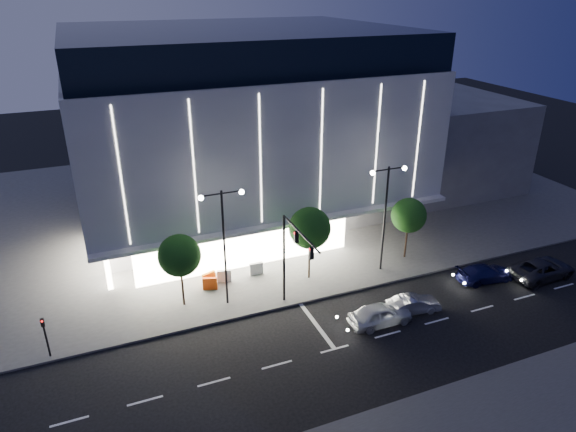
{
  "coord_description": "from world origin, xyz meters",
  "views": [
    {
      "loc": [
        -10.82,
        -25.02,
        21.55
      ],
      "look_at": [
        2.9,
        8.72,
        5.0
      ],
      "focal_mm": 32.0,
      "sensor_mm": 36.0,
      "label": 1
    }
  ],
  "objects_px": {
    "car_fourth": "(542,269)",
    "barrier_b": "(224,276)",
    "car_second": "(413,304)",
    "barrier_c": "(210,284)",
    "tree_right": "(409,217)",
    "barrier_a": "(209,278)",
    "traffic_mast": "(292,250)",
    "street_lamp_west": "(224,232)",
    "street_lamp_east": "(386,204)",
    "car_third": "(485,273)",
    "car_lead": "(380,314)",
    "barrier_d": "(256,269)",
    "tree_left": "(180,258)",
    "ped_signal_far": "(45,333)",
    "tree_mid": "(310,230)"
  },
  "relations": [
    {
      "from": "car_lead",
      "to": "barrier_d",
      "type": "xyz_separation_m",
      "value": [
        -5.85,
        9.32,
        -0.12
      ]
    },
    {
      "from": "barrier_a",
      "to": "car_fourth",
      "type": "bearing_deg",
      "value": -38.93
    },
    {
      "from": "street_lamp_west",
      "to": "barrier_d",
      "type": "bearing_deg",
      "value": 43.21
    },
    {
      "from": "traffic_mast",
      "to": "barrier_c",
      "type": "relative_size",
      "value": 6.43
    },
    {
      "from": "tree_mid",
      "to": "car_second",
      "type": "height_order",
      "value": "tree_mid"
    },
    {
      "from": "tree_left",
      "to": "tree_right",
      "type": "height_order",
      "value": "tree_left"
    },
    {
      "from": "car_lead",
      "to": "car_second",
      "type": "xyz_separation_m",
      "value": [
        2.94,
        0.31,
        -0.14
      ]
    },
    {
      "from": "traffic_mast",
      "to": "barrier_b",
      "type": "relative_size",
      "value": 6.43
    },
    {
      "from": "tree_right",
      "to": "barrier_b",
      "type": "height_order",
      "value": "tree_right"
    },
    {
      "from": "traffic_mast",
      "to": "street_lamp_east",
      "type": "bearing_deg",
      "value": 16.48
    },
    {
      "from": "barrier_a",
      "to": "barrier_b",
      "type": "bearing_deg",
      "value": -24.48
    },
    {
      "from": "tree_right",
      "to": "barrier_a",
      "type": "bearing_deg",
      "value": 173.01
    },
    {
      "from": "ped_signal_far",
      "to": "tree_mid",
      "type": "xyz_separation_m",
      "value": [
        19.03,
        2.52,
        2.45
      ]
    },
    {
      "from": "traffic_mast",
      "to": "car_third",
      "type": "xyz_separation_m",
      "value": [
        15.81,
        -1.77,
        -4.36
      ]
    },
    {
      "from": "car_fourth",
      "to": "barrier_b",
      "type": "distance_m",
      "value": 25.36
    },
    {
      "from": "street_lamp_east",
      "to": "barrier_c",
      "type": "distance_m",
      "value": 14.89
    },
    {
      "from": "barrier_a",
      "to": "tree_right",
      "type": "bearing_deg",
      "value": -26.48
    },
    {
      "from": "street_lamp_east",
      "to": "tree_mid",
      "type": "relative_size",
      "value": 1.46
    },
    {
      "from": "street_lamp_west",
      "to": "street_lamp_east",
      "type": "relative_size",
      "value": 1.0
    },
    {
      "from": "car_fourth",
      "to": "tree_left",
      "type": "bearing_deg",
      "value": 74.51
    },
    {
      "from": "car_fourth",
      "to": "street_lamp_east",
      "type": "bearing_deg",
      "value": 61.6
    },
    {
      "from": "barrier_a",
      "to": "barrier_d",
      "type": "height_order",
      "value": "same"
    },
    {
      "from": "car_second",
      "to": "car_third",
      "type": "xyz_separation_m",
      "value": [
        7.74,
        1.49,
        0.03
      ]
    },
    {
      "from": "street_lamp_east",
      "to": "barrier_a",
      "type": "xyz_separation_m",
      "value": [
        -13.6,
        3.06,
        -5.31
      ]
    },
    {
      "from": "traffic_mast",
      "to": "tree_right",
      "type": "xyz_separation_m",
      "value": [
        12.03,
        3.68,
        -1.14
      ]
    },
    {
      "from": "traffic_mast",
      "to": "barrier_d",
      "type": "bearing_deg",
      "value": 97.15
    },
    {
      "from": "car_fourth",
      "to": "barrier_c",
      "type": "bearing_deg",
      "value": 70.72
    },
    {
      "from": "traffic_mast",
      "to": "barrier_b",
      "type": "xyz_separation_m",
      "value": [
        -3.41,
        5.62,
        -4.38
      ]
    },
    {
      "from": "tree_mid",
      "to": "tree_right",
      "type": "distance_m",
      "value": 9.01
    },
    {
      "from": "traffic_mast",
      "to": "street_lamp_east",
      "type": "height_order",
      "value": "street_lamp_east"
    },
    {
      "from": "tree_right",
      "to": "barrier_a",
      "type": "height_order",
      "value": "tree_right"
    },
    {
      "from": "tree_left",
      "to": "ped_signal_far",
      "type": "bearing_deg",
      "value": -164.39
    },
    {
      "from": "barrier_a",
      "to": "car_lead",
      "type": "bearing_deg",
      "value": -63.17
    },
    {
      "from": "tree_mid",
      "to": "barrier_b",
      "type": "bearing_deg",
      "value": 163.27
    },
    {
      "from": "tree_mid",
      "to": "barrier_a",
      "type": "height_order",
      "value": "tree_mid"
    },
    {
      "from": "car_second",
      "to": "barrier_c",
      "type": "bearing_deg",
      "value": 65.32
    },
    {
      "from": "barrier_a",
      "to": "car_second",
      "type": "bearing_deg",
      "value": -54.81
    },
    {
      "from": "traffic_mast",
      "to": "street_lamp_west",
      "type": "height_order",
      "value": "street_lamp_west"
    },
    {
      "from": "traffic_mast",
      "to": "car_second",
      "type": "bearing_deg",
      "value": -21.98
    },
    {
      "from": "street_lamp_east",
      "to": "tree_left",
      "type": "xyz_separation_m",
      "value": [
        -15.97,
        1.02,
        -1.92
      ]
    },
    {
      "from": "street_lamp_west",
      "to": "barrier_d",
      "type": "height_order",
      "value": "street_lamp_west"
    },
    {
      "from": "barrier_d",
      "to": "barrier_a",
      "type": "bearing_deg",
      "value": -179.53
    },
    {
      "from": "car_lead",
      "to": "car_fourth",
      "type": "distance_m",
      "value": 15.27
    },
    {
      "from": "street_lamp_west",
      "to": "car_lead",
      "type": "distance_m",
      "value": 12.21
    },
    {
      "from": "street_lamp_east",
      "to": "tree_right",
      "type": "height_order",
      "value": "street_lamp_east"
    },
    {
      "from": "barrier_b",
      "to": "barrier_d",
      "type": "bearing_deg",
      "value": 14.96
    },
    {
      "from": "tree_mid",
      "to": "car_third",
      "type": "xyz_separation_m",
      "value": [
        12.78,
        -5.46,
        -3.67
      ]
    },
    {
      "from": "barrier_b",
      "to": "barrier_d",
      "type": "height_order",
      "value": "same"
    },
    {
      "from": "street_lamp_east",
      "to": "barrier_d",
      "type": "bearing_deg",
      "value": 162.42
    },
    {
      "from": "barrier_d",
      "to": "tree_mid",
      "type": "bearing_deg",
      "value": -28.63
    }
  ]
}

